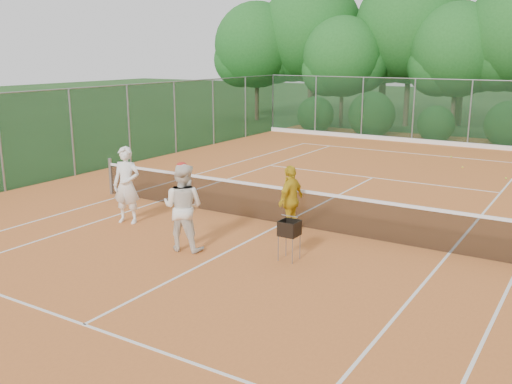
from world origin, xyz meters
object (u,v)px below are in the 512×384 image
(player_yellow, at_px, (291,200))
(ball_hopper, at_px, (289,229))
(player_white, at_px, (127,185))
(player_center_grp, at_px, (183,207))

(player_yellow, xyz_separation_m, ball_hopper, (0.82, -1.57, -0.16))
(player_yellow, height_order, ball_hopper, player_yellow)
(player_white, height_order, player_center_grp, player_center_grp)
(ball_hopper, bearing_deg, player_yellow, 113.05)
(player_white, relative_size, player_yellow, 1.17)
(player_center_grp, height_order, ball_hopper, player_center_grp)
(ball_hopper, bearing_deg, player_white, 172.79)
(player_yellow, distance_m, ball_hopper, 1.78)
(player_center_grp, relative_size, ball_hopper, 2.29)
(player_yellow, bearing_deg, player_white, -68.62)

